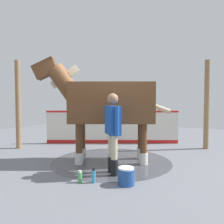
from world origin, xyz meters
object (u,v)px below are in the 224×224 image
handler (113,128)px  bottle_shampoo (94,176)px  wash_bucket (126,176)px  bottle_spray (80,177)px  horse (106,103)px

handler → bottle_shampoo: size_ratio=5.96×
wash_bucket → bottle_spray: wash_bucket is taller
bottle_spray → wash_bucket: bearing=-69.4°
wash_bucket → handler: bearing=49.7°
horse → handler: size_ratio=1.87×
horse → bottle_shampoo: size_ratio=11.17×
horse → wash_bucket: (-1.18, -1.06, -1.28)m
bottle_shampoo → bottle_spray: size_ratio=1.24×
horse → wash_bucket: horse is taller
horse → wash_bucket: bearing=104.7°
horse → handler: (-0.77, -0.58, -0.49)m
bottle_spray → handler: bearing=-23.5°
horse → bottle_shampoo: 1.96m
handler → bottle_spray: handler is taller
handler → bottle_shampoo: 1.02m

